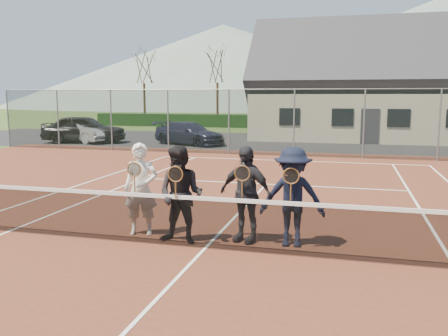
% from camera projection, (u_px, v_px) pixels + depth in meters
% --- Properties ---
extents(ground, '(220.00, 220.00, 0.00)m').
position_uv_depth(ground, '(306.00, 143.00, 27.55)').
color(ground, '#324B1A').
rests_on(ground, ground).
extents(court_surface, '(30.00, 30.00, 0.02)m').
position_uv_depth(court_surface, '(205.00, 249.00, 8.44)').
color(court_surface, '#562819').
rests_on(court_surface, ground).
extents(tarmac_carpark, '(40.00, 12.00, 0.01)m').
position_uv_depth(tarmac_carpark, '(239.00, 141.00, 28.56)').
color(tarmac_carpark, black).
rests_on(tarmac_carpark, ground).
extents(hedge_row, '(40.00, 1.20, 1.10)m').
position_uv_depth(hedge_row, '(319.00, 122.00, 38.94)').
color(hedge_row, black).
rests_on(hedge_row, ground).
extents(hill_west, '(110.00, 110.00, 18.00)m').
position_uv_depth(hill_west, '(223.00, 67.00, 104.18)').
color(hill_west, slate).
rests_on(hill_west, ground).
extents(hill_centre, '(120.00, 120.00, 22.00)m').
position_uv_depth(hill_centre, '(446.00, 53.00, 92.49)').
color(hill_centre, slate).
rests_on(hill_centre, ground).
extents(car_a, '(5.02, 2.87, 1.61)m').
position_uv_depth(car_a, '(84.00, 129.00, 27.48)').
color(car_a, black).
rests_on(car_a, ground).
extents(car_b, '(4.35, 2.71, 1.35)m').
position_uv_depth(car_b, '(81.00, 131.00, 27.67)').
color(car_b, '#969A9F').
rests_on(car_b, ground).
extents(car_c, '(4.69, 3.32, 1.26)m').
position_uv_depth(car_c, '(189.00, 133.00, 26.37)').
color(car_c, '#181A31').
rests_on(car_c, ground).
extents(court_markings, '(11.03, 23.83, 0.01)m').
position_uv_depth(court_markings, '(205.00, 248.00, 8.44)').
color(court_markings, white).
rests_on(court_markings, court_surface).
extents(tennis_net, '(11.68, 0.08, 1.10)m').
position_uv_depth(tennis_net, '(205.00, 220.00, 8.36)').
color(tennis_net, slate).
rests_on(tennis_net, ground).
extents(perimeter_fence, '(30.07, 0.07, 3.02)m').
position_uv_depth(perimeter_fence, '(294.00, 123.00, 21.11)').
color(perimeter_fence, slate).
rests_on(perimeter_fence, ground).
extents(clubhouse, '(15.60, 8.20, 7.70)m').
position_uv_depth(clubhouse, '(378.00, 75.00, 29.76)').
color(clubhouse, beige).
rests_on(clubhouse, ground).
extents(tree_a, '(3.20, 3.20, 7.77)m').
position_uv_depth(tree_a, '(143.00, 62.00, 43.15)').
color(tree_a, '#3B2615').
rests_on(tree_a, ground).
extents(tree_b, '(3.20, 3.20, 7.77)m').
position_uv_depth(tree_b, '(217.00, 60.00, 41.38)').
color(tree_b, '#3B2115').
rests_on(tree_b, ground).
extents(tree_c, '(3.20, 3.20, 7.77)m').
position_uv_depth(tree_c, '(347.00, 57.00, 38.59)').
color(tree_c, '#352413').
rests_on(tree_c, ground).
extents(player_a, '(0.74, 0.57, 1.80)m').
position_uv_depth(player_a, '(141.00, 189.00, 9.19)').
color(player_a, white).
rests_on(player_a, court_surface).
extents(player_b, '(0.92, 0.74, 1.80)m').
position_uv_depth(player_b, '(181.00, 195.00, 8.66)').
color(player_b, black).
rests_on(player_b, court_surface).
extents(player_c, '(1.14, 0.73, 1.80)m').
position_uv_depth(player_c, '(245.00, 194.00, 8.75)').
color(player_c, '#25252A').
rests_on(player_c, court_surface).
extents(player_d, '(1.19, 0.72, 1.80)m').
position_uv_depth(player_d, '(292.00, 197.00, 8.47)').
color(player_d, black).
rests_on(player_d, court_surface).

